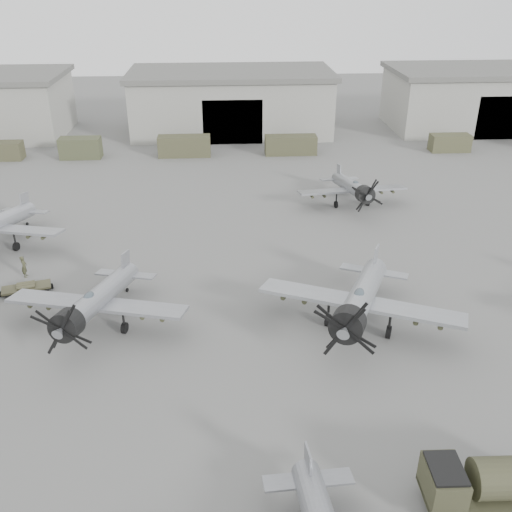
{
  "coord_description": "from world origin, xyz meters",
  "views": [
    {
      "loc": [
        -1.68,
        -21.91,
        22.2
      ],
      "look_at": [
        0.73,
        16.28,
        2.5
      ],
      "focal_mm": 40.0,
      "sensor_mm": 36.0,
      "label": 1
    }
  ],
  "objects_px": {
    "aircraft_far_1": "(353,188)",
    "fuel_tanker": "(500,481)",
    "aircraft_mid_1": "(94,302)",
    "ground_crew": "(24,266)",
    "aircraft_mid_2": "(360,300)"
  },
  "relations": [
    {
      "from": "aircraft_mid_1",
      "to": "ground_crew",
      "type": "bearing_deg",
      "value": 145.74
    },
    {
      "from": "aircraft_mid_1",
      "to": "fuel_tanker",
      "type": "height_order",
      "value": "aircraft_mid_1"
    },
    {
      "from": "aircraft_mid_1",
      "to": "aircraft_mid_2",
      "type": "xyz_separation_m",
      "value": [
        17.49,
        -1.28,
        0.26
      ]
    },
    {
      "from": "aircraft_far_1",
      "to": "fuel_tanker",
      "type": "distance_m",
      "value": 36.11
    },
    {
      "from": "aircraft_mid_2",
      "to": "aircraft_far_1",
      "type": "xyz_separation_m",
      "value": [
        4.4,
        22.01,
        -0.46
      ]
    },
    {
      "from": "fuel_tanker",
      "to": "aircraft_mid_1",
      "type": "bearing_deg",
      "value": 145.03
    },
    {
      "from": "aircraft_far_1",
      "to": "fuel_tanker",
      "type": "bearing_deg",
      "value": -97.91
    },
    {
      "from": "aircraft_mid_1",
      "to": "aircraft_mid_2",
      "type": "height_order",
      "value": "aircraft_mid_2"
    },
    {
      "from": "aircraft_mid_1",
      "to": "ground_crew",
      "type": "xyz_separation_m",
      "value": [
        -7.12,
        7.96,
        -1.34
      ]
    },
    {
      "from": "fuel_tanker",
      "to": "ground_crew",
      "type": "height_order",
      "value": "fuel_tanker"
    },
    {
      "from": "ground_crew",
      "to": "aircraft_mid_2",
      "type": "bearing_deg",
      "value": -115.7
    },
    {
      "from": "aircraft_far_1",
      "to": "fuel_tanker",
      "type": "height_order",
      "value": "aircraft_far_1"
    },
    {
      "from": "aircraft_mid_2",
      "to": "ground_crew",
      "type": "distance_m",
      "value": 26.34
    },
    {
      "from": "aircraft_mid_2",
      "to": "ground_crew",
      "type": "bearing_deg",
      "value": -176.84
    },
    {
      "from": "ground_crew",
      "to": "fuel_tanker",
      "type": "bearing_deg",
      "value": -135.06
    }
  ]
}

